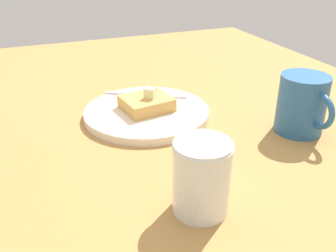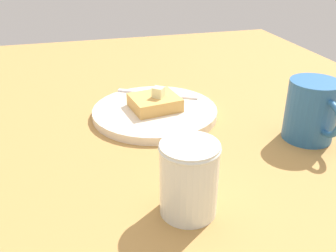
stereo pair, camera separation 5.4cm
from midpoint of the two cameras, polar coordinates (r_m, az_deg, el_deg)
The scene contains 7 objects.
table_surface at distance 64.27cm, azimuth -6.69°, elevation -1.13°, with size 121.89×121.89×2.49cm, color #AC7E42.
plate at distance 66.86cm, azimuth 0.28°, elevation 2.20°, with size 22.18×22.18×1.42cm.
toast_slice_center at distance 66.16cm, azimuth 0.28°, elevation 3.56°, with size 7.18×8.10×2.27cm, color #D8A151.
butter_pat_primary at distance 65.08cm, azimuth 0.87°, elevation 5.11°, with size 1.84×1.65×1.84cm, color beige.
fork at distance 72.42cm, azimuth 1.33°, elevation 4.86°, with size 8.87×14.76×0.36cm.
syrup_jar at distance 42.70cm, azimuth 6.83°, elevation -8.41°, with size 6.86×6.86×8.93cm.
coffee_mug at distance 62.63cm, azimuth 23.38°, elevation 2.10°, with size 10.76×7.70×9.57cm.
Camera 2 is at (57.18, -5.08, 31.23)cm, focal length 40.00 mm.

